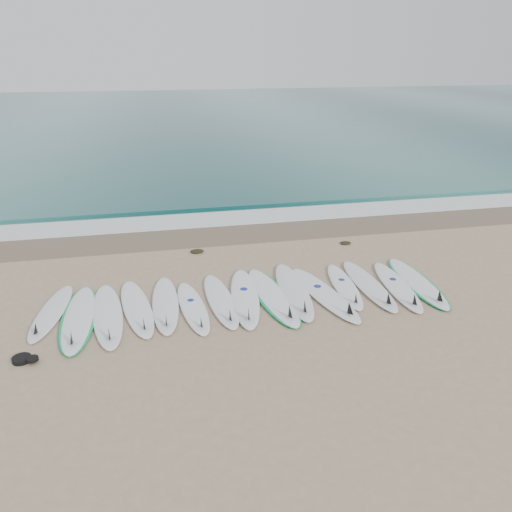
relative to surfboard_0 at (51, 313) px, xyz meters
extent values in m
plane|color=tan|center=(4.00, -0.12, -0.05)|extent=(120.00, 120.00, 0.00)
cube|color=#235F5B|center=(4.00, 32.38, -0.04)|extent=(120.00, 55.00, 0.03)
cube|color=brown|center=(4.00, 3.98, -0.05)|extent=(120.00, 1.80, 0.01)
cube|color=silver|center=(4.00, 5.38, -0.03)|extent=(120.00, 1.40, 0.04)
cube|color=#235F5B|center=(4.00, 6.88, 0.00)|extent=(120.00, 1.00, 0.10)
ellipsoid|color=white|center=(0.01, 0.07, -0.01)|extent=(0.85, 2.49, 0.08)
cone|color=black|center=(-0.12, -0.81, 0.13)|extent=(0.24, 0.29, 0.26)
ellipsoid|color=white|center=(0.58, -0.30, -0.01)|extent=(0.59, 2.80, 0.09)
ellipsoid|color=#00BB5B|center=(0.58, -0.30, -0.01)|extent=(0.69, 2.82, 0.06)
cone|color=black|center=(0.58, -1.32, 0.16)|extent=(0.24, 0.30, 0.30)
ellipsoid|color=white|center=(1.13, -0.28, -0.01)|extent=(0.87, 2.86, 0.09)
cone|color=black|center=(1.23, -1.30, 0.16)|extent=(0.27, 0.32, 0.30)
ellipsoid|color=white|center=(1.70, -0.10, -0.01)|extent=(0.97, 2.72, 0.09)
cone|color=black|center=(1.86, -1.06, 0.15)|extent=(0.27, 0.32, 0.28)
ellipsoid|color=white|center=(2.29, -0.05, -0.01)|extent=(0.58, 2.64, 0.09)
cone|color=black|center=(2.28, -1.01, 0.15)|extent=(0.23, 0.28, 0.28)
ellipsoid|color=white|center=(2.84, -0.31, -0.01)|extent=(0.73, 2.45, 0.08)
cone|color=black|center=(2.93, -1.19, 0.13)|extent=(0.23, 0.28, 0.26)
cylinder|color=navy|center=(2.82, -0.08, 0.03)|extent=(0.15, 0.15, 0.01)
ellipsoid|color=white|center=(3.45, -0.12, -0.01)|extent=(0.70, 2.63, 0.08)
cone|color=black|center=(3.50, -1.07, 0.14)|extent=(0.24, 0.29, 0.28)
ellipsoid|color=white|center=(3.98, -0.09, -0.01)|extent=(0.90, 2.88, 0.09)
cone|color=black|center=(3.86, -1.12, 0.16)|extent=(0.27, 0.33, 0.30)
cylinder|color=navy|center=(4.01, 0.18, 0.04)|extent=(0.18, 0.18, 0.01)
ellipsoid|color=white|center=(4.57, -0.17, 0.00)|extent=(0.88, 2.94, 0.09)
ellipsoid|color=#00BB5B|center=(4.57, -0.17, -0.01)|extent=(0.98, 2.97, 0.07)
cone|color=black|center=(4.67, -1.22, 0.17)|extent=(0.27, 0.33, 0.31)
ellipsoid|color=silver|center=(5.09, 0.00, 0.00)|extent=(0.79, 2.94, 0.09)
cone|color=black|center=(5.03, -1.06, 0.17)|extent=(0.27, 0.33, 0.31)
ellipsoid|color=white|center=(5.69, -0.30, 0.00)|extent=(1.08, 2.93, 0.09)
cone|color=black|center=(5.87, -1.34, 0.16)|extent=(0.29, 0.34, 0.31)
cylinder|color=navy|center=(5.64, -0.03, 0.04)|extent=(0.19, 0.19, 0.01)
ellipsoid|color=white|center=(6.28, -0.01, -0.01)|extent=(0.73, 2.43, 0.08)
cone|color=black|center=(6.20, -0.88, 0.13)|extent=(0.23, 0.27, 0.26)
cylinder|color=navy|center=(6.31, 0.22, 0.03)|extent=(0.15, 0.15, 0.01)
ellipsoid|color=silver|center=(6.83, -0.09, -0.01)|extent=(0.57, 2.73, 0.09)
cone|color=black|center=(6.83, -1.08, 0.15)|extent=(0.23, 0.29, 0.29)
ellipsoid|color=white|center=(7.44, -0.27, -0.01)|extent=(0.80, 2.67, 0.09)
cone|color=black|center=(7.35, -1.23, 0.15)|extent=(0.25, 0.30, 0.28)
cylinder|color=navy|center=(7.46, -0.02, 0.04)|extent=(0.17, 0.17, 0.01)
ellipsoid|color=white|center=(7.98, -0.19, -0.01)|extent=(0.70, 2.78, 0.09)
ellipsoid|color=#00BB5B|center=(7.98, -0.19, -0.01)|extent=(0.80, 2.81, 0.06)
cone|color=black|center=(7.93, -1.20, 0.16)|extent=(0.25, 0.30, 0.29)
ellipsoid|color=black|center=(3.23, 2.77, -0.02)|extent=(0.36, 0.28, 0.07)
ellipsoid|color=black|center=(7.31, 2.55, -0.02)|extent=(0.31, 0.24, 0.06)
cylinder|color=black|center=(-0.22, -1.59, -0.01)|extent=(0.32, 0.32, 0.08)
cylinder|color=black|center=(-0.02, -1.69, 0.03)|extent=(0.20, 0.20, 0.06)
camera|label=1|loc=(2.24, -9.52, 4.93)|focal=35.00mm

